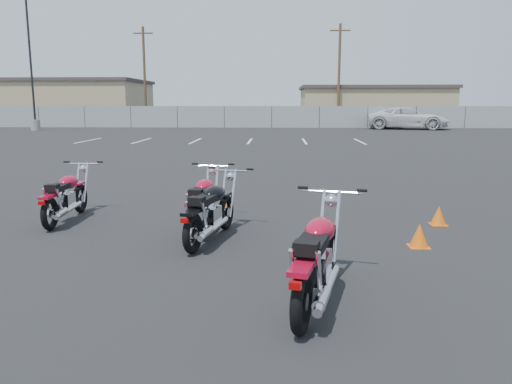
{
  "coord_description": "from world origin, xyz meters",
  "views": [
    {
      "loc": [
        0.55,
        -7.38,
        2.08
      ],
      "look_at": [
        0.2,
        0.6,
        0.65
      ],
      "focal_mm": 35.0,
      "sensor_mm": 36.0,
      "label": 1
    }
  ],
  "objects_px": {
    "motorcycle_rear_red": "(317,259)",
    "white_van": "(409,112)",
    "motorcycle_front_red": "(66,197)",
    "motorcycle_second_black": "(211,211)",
    "motorcycle_third_red": "(203,203)"
  },
  "relations": [
    {
      "from": "motorcycle_second_black",
      "to": "motorcycle_rear_red",
      "type": "bearing_deg",
      "value": -58.93
    },
    {
      "from": "motorcycle_front_red",
      "to": "motorcycle_second_black",
      "type": "bearing_deg",
      "value": -23.02
    },
    {
      "from": "motorcycle_second_black",
      "to": "motorcycle_third_red",
      "type": "height_order",
      "value": "motorcycle_second_black"
    },
    {
      "from": "motorcycle_second_black",
      "to": "motorcycle_rear_red",
      "type": "height_order",
      "value": "motorcycle_rear_red"
    },
    {
      "from": "motorcycle_front_red",
      "to": "motorcycle_rear_red",
      "type": "relative_size",
      "value": 0.91
    },
    {
      "from": "motorcycle_rear_red",
      "to": "white_van",
      "type": "xyz_separation_m",
      "value": [
        9.93,
        35.54,
        0.89
      ]
    },
    {
      "from": "motorcycle_rear_red",
      "to": "white_van",
      "type": "relative_size",
      "value": 0.3
    },
    {
      "from": "motorcycle_second_black",
      "to": "motorcycle_third_red",
      "type": "xyz_separation_m",
      "value": [
        -0.22,
        0.69,
        -0.01
      ]
    },
    {
      "from": "motorcycle_third_red",
      "to": "motorcycle_second_black",
      "type": "bearing_deg",
      "value": -72.2
    },
    {
      "from": "motorcycle_rear_red",
      "to": "motorcycle_third_red",
      "type": "bearing_deg",
      "value": 118.33
    },
    {
      "from": "motorcycle_front_red",
      "to": "motorcycle_third_red",
      "type": "distance_m",
      "value": 2.57
    },
    {
      "from": "white_van",
      "to": "motorcycle_rear_red",
      "type": "bearing_deg",
      "value": 177.18
    },
    {
      "from": "motorcycle_third_red",
      "to": "motorcycle_rear_red",
      "type": "height_order",
      "value": "motorcycle_rear_red"
    },
    {
      "from": "motorcycle_front_red",
      "to": "white_van",
      "type": "distance_m",
      "value": 34.99
    },
    {
      "from": "motorcycle_front_red",
      "to": "motorcycle_second_black",
      "type": "distance_m",
      "value": 2.98
    }
  ]
}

